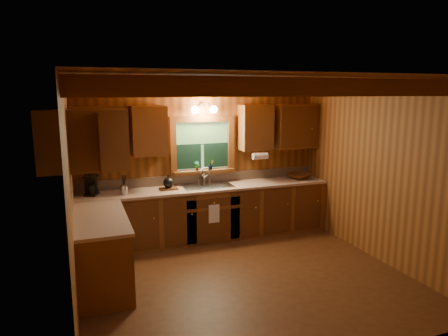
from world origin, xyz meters
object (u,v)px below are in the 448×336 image
coffee_maker (91,185)px  wicker_basket (299,176)px  sink (208,189)px  cutting_board (169,189)px

coffee_maker → wicker_basket: coffee_maker is taller
sink → coffee_maker: (-1.84, 0.07, 0.20)m
sink → coffee_maker: bearing=178.0°
sink → cutting_board: 0.66m
cutting_board → wicker_basket: 2.39m
sink → wicker_basket: bearing=-0.1°
coffee_maker → sink: bearing=21.7°
sink → cutting_board: sink is taller
cutting_board → wicker_basket: wicker_basket is taller
sink → cutting_board: (-0.66, 0.00, 0.06)m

